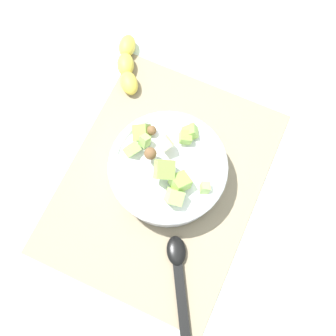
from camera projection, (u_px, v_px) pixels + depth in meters
name	position (u px, v px, depth m)	size (l,w,h in m)	color
ground_plane	(163.00, 181.00, 0.89)	(2.40, 2.40, 0.00)	silver
placemat	(163.00, 181.00, 0.89)	(0.48, 0.37, 0.01)	gray
salad_bowl	(168.00, 169.00, 0.85)	(0.23, 0.23, 0.12)	white
serving_spoon	(178.00, 271.00, 0.82)	(0.18, 0.12, 0.01)	black
banana_whole	(127.00, 64.00, 0.96)	(0.14, 0.10, 0.04)	yellow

